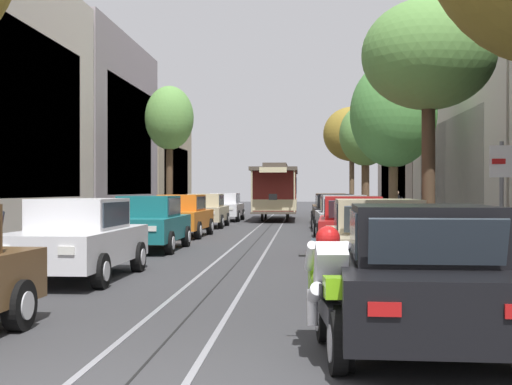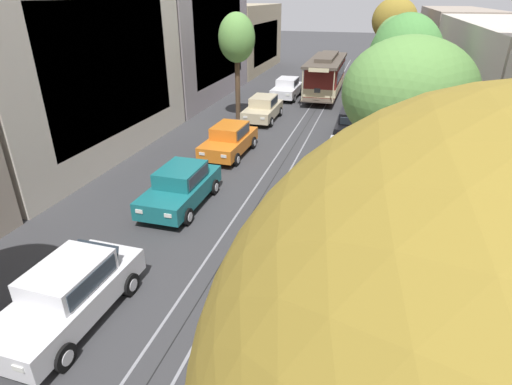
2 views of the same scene
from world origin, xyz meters
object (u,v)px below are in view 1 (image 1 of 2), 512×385
object	(u,v)px
parked_car_black_fifth_right	(334,212)
street_tree_kerb_right_fourth	(365,136)
parked_car_red_mid_right	(353,225)
pedestrian_on_left_pavement	(397,207)
street_tree_kerb_right_far	(352,135)
parked_car_beige_fifth_left	(206,210)
cable_car_trolley	(276,192)
parked_car_orange_fourth_left	(181,215)
motorcycle_with_rider	(329,295)
street_tree_kerb_right_second	(428,56)
parked_car_teal_mid_left	(149,223)
street_tree_kerb_right_mid	(393,114)
street_sign_post	(502,203)
parked_car_silver_fourth_right	(342,217)
parked_car_brown_sixth_right	(330,208)
parked_car_white_second_left	(78,238)
street_tree_kerb_left_second	(169,120)
parked_car_beige_second_right	(376,241)
parked_car_black_near_right	(420,274)
parked_car_white_sixth_left	(225,207)

from	to	relation	value
parked_car_black_fifth_right	street_tree_kerb_right_fourth	world-z (taller)	street_tree_kerb_right_fourth
parked_car_red_mid_right	pedestrian_on_left_pavement	size ratio (longest dim) A/B	2.54
parked_car_red_mid_right	street_tree_kerb_right_far	distance (m)	29.51
parked_car_beige_fifth_left	cable_car_trolley	bearing A→B (deg)	70.64
parked_car_orange_fourth_left	motorcycle_with_rider	size ratio (longest dim) A/B	2.21
street_tree_kerb_right_second	parked_car_beige_fifth_left	bearing A→B (deg)	118.45
parked_car_teal_mid_left	street_tree_kerb_right_fourth	world-z (taller)	street_tree_kerb_right_fourth
street_tree_kerb_right_mid	parked_car_orange_fourth_left	bearing A→B (deg)	-166.33
parked_car_beige_fifth_left	pedestrian_on_left_pavement	xyz separation A→B (m)	(8.87, -0.56, 0.19)
street_tree_kerb_right_mid	pedestrian_on_left_pavement	size ratio (longest dim) A/B	3.98
street_tree_kerb_right_fourth	street_tree_kerb_right_far	bearing A→B (deg)	90.11
parked_car_black_fifth_right	street_sign_post	xyz separation A→B (m)	(1.59, -20.38, 0.75)
parked_car_beige_fifth_left	parked_car_red_mid_right	xyz separation A→B (m)	(5.95, -13.66, 0.00)
parked_car_silver_fourth_right	street_tree_kerb_right_mid	distance (m)	5.44
parked_car_brown_sixth_right	street_tree_kerb_right_far	world-z (taller)	street_tree_kerb_right_far
parked_car_white_second_left	parked_car_teal_mid_left	xyz separation A→B (m)	(-0.06, 6.66, 0.00)
parked_car_red_mid_right	street_tree_kerb_right_far	world-z (taller)	street_tree_kerb_right_far
cable_car_trolley	parked_car_brown_sixth_right	bearing A→B (deg)	-56.68
street_sign_post	motorcycle_with_rider	bearing A→B (deg)	-128.59
street_tree_kerb_right_second	motorcycle_with_rider	xyz separation A→B (m)	(-2.99, -11.19, -4.58)
street_tree_kerb_left_second	street_tree_kerb_right_second	distance (m)	17.29
parked_car_white_second_left	street_tree_kerb_right_far	bearing A→B (deg)	77.42
motorcycle_with_rider	street_tree_kerb_left_second	bearing A→B (deg)	104.40
street_tree_kerb_right_far	street_sign_post	distance (m)	37.91
street_tree_kerb_right_fourth	pedestrian_on_left_pavement	distance (m)	6.87
parked_car_black_fifth_right	motorcycle_with_rider	distance (m)	23.79
parked_car_beige_second_right	parked_car_orange_fourth_left	bearing A→B (deg)	114.38
street_tree_kerb_right_second	street_tree_kerb_right_mid	distance (m)	9.66
parked_car_black_near_right	parked_car_silver_fourth_right	size ratio (longest dim) A/B	1.01
cable_car_trolley	parked_car_white_sixth_left	bearing A→B (deg)	-149.03
parked_car_red_mid_right	street_tree_kerb_left_second	distance (m)	16.17
parked_car_white_second_left	motorcycle_with_rider	size ratio (longest dim) A/B	2.20
parked_car_beige_fifth_left	parked_car_brown_sixth_right	distance (m)	7.21
parked_car_white_second_left	street_tree_kerb_right_fourth	distance (m)	26.13
parked_car_black_near_right	pedestrian_on_left_pavement	xyz separation A→B (m)	(2.96, 24.45, 0.19)
parked_car_red_mid_right	parked_car_brown_sixth_right	distance (m)	17.63
parked_car_white_sixth_left	street_tree_kerb_right_fourth	bearing A→B (deg)	-12.16
street_tree_kerb_right_second	street_tree_kerb_right_far	xyz separation A→B (m)	(0.09, 29.88, 0.33)
parked_car_teal_mid_left	parked_car_black_near_right	world-z (taller)	same
pedestrian_on_left_pavement	parked_car_beige_second_right	bearing A→B (deg)	-98.59
cable_car_trolley	pedestrian_on_left_pavement	bearing A→B (deg)	-57.26
parked_car_white_sixth_left	street_tree_kerb_right_far	size ratio (longest dim) A/B	0.59
parked_car_orange_fourth_left	parked_car_beige_second_right	xyz separation A→B (m)	(5.92, -13.07, 0.00)
parked_car_orange_fourth_left	street_tree_kerb_right_fourth	size ratio (longest dim) A/B	0.69
parked_car_white_second_left	parked_car_orange_fourth_left	size ratio (longest dim) A/B	1.00
street_tree_kerb_right_fourth	motorcycle_with_rider	xyz separation A→B (m)	(-3.10, -30.85, -4.01)
parked_car_white_second_left	parked_car_black_near_right	distance (m)	7.98
street_tree_kerb_left_second	parked_car_white_sixth_left	bearing A→B (deg)	74.89
parked_car_black_fifth_right	street_tree_kerb_left_second	world-z (taller)	street_tree_kerb_left_second
street_tree_kerb_right_mid	cable_car_trolley	xyz separation A→B (m)	(-5.17, 13.40, -3.10)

